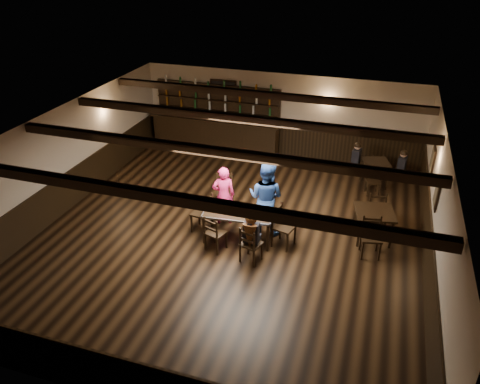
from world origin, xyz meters
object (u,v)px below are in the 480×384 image
(dining_table, at_px, (239,214))
(cake, at_px, (223,206))
(woman_pink, at_px, (224,196))
(man_blue, at_px, (266,197))
(bar_counter, at_px, (216,130))
(chair_near_left, at_px, (213,231))
(chair_near_right, at_px, (249,243))

(dining_table, distance_m, cake, 0.43)
(cake, bearing_deg, dining_table, -7.77)
(woman_pink, distance_m, man_blue, 1.09)
(cake, height_order, bar_counter, bar_counter)
(chair_near_left, distance_m, cake, 0.74)
(man_blue, bearing_deg, woman_pink, 8.13)
(man_blue, xyz_separation_m, bar_counter, (-2.85, 4.30, -0.19))
(chair_near_right, xyz_separation_m, man_blue, (-0.01, 1.38, 0.39))
(dining_table, distance_m, chair_near_left, 0.76)
(cake, bearing_deg, woman_pink, 108.47)
(dining_table, xyz_separation_m, chair_near_right, (0.50, -0.81, -0.15))
(dining_table, xyz_separation_m, chair_near_left, (-0.40, -0.63, -0.16))
(man_blue, bearing_deg, bar_counter, -46.85)
(woman_pink, distance_m, cake, 0.57)
(chair_near_left, height_order, woman_pink, woman_pink)
(dining_table, distance_m, chair_near_right, 0.97)
(cake, bearing_deg, bar_counter, 112.05)
(chair_near_left, xyz_separation_m, man_blue, (0.90, 1.20, 0.39))
(chair_near_right, height_order, man_blue, man_blue)
(dining_table, height_order, woman_pink, woman_pink)
(chair_near_left, height_order, bar_counter, bar_counter)
(chair_near_right, bearing_deg, cake, 136.19)
(dining_table, bearing_deg, chair_near_right, -58.34)
(woman_pink, relative_size, cake, 4.88)
(dining_table, bearing_deg, woman_pink, 134.41)
(woman_pink, distance_m, bar_counter, 4.62)
(man_blue, bearing_deg, cake, 39.33)
(chair_near_left, bearing_deg, woman_pink, 98.61)
(chair_near_right, relative_size, woman_pink, 0.58)
(chair_near_right, bearing_deg, man_blue, 90.23)
(chair_near_left, xyz_separation_m, bar_counter, (-1.95, 5.49, 0.21))
(chair_near_right, height_order, woman_pink, woman_pink)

